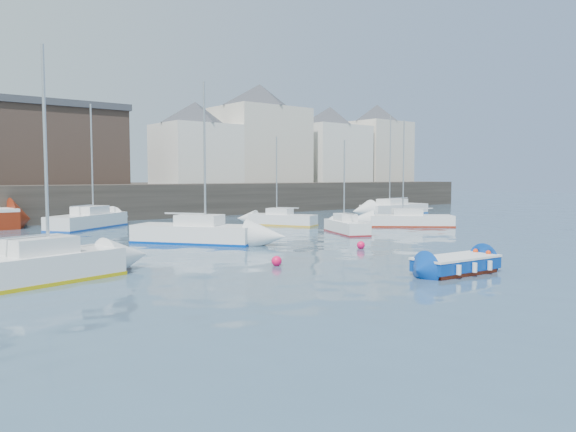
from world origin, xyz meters
TOP-DOWN VIEW (x-y plane):
  - water at (0.00, 0.00)m, footprint 220.00×220.00m
  - quay_wall at (0.00, 35.00)m, footprint 90.00×5.00m
  - land_strip at (0.00, 53.00)m, footprint 90.00×32.00m
  - bldg_east_a at (20.00, 42.00)m, footprint 13.36×13.36m
  - bldg_east_b at (31.00, 41.50)m, footprint 11.88×11.88m
  - bldg_east_c at (40.00, 41.50)m, footprint 11.14×11.14m
  - bldg_east_d at (11.00, 41.50)m, footprint 11.14×11.14m
  - warehouse at (-6.00, 43.00)m, footprint 16.40×10.40m
  - blue_dinghy at (-1.36, 0.09)m, footprint 3.69×2.02m
  - sailboat_a at (-14.52, 8.13)m, footprint 6.67×3.44m
  - sailboat_b at (-4.22, 15.04)m, footprint 5.78×6.91m
  - sailboat_c at (6.12, 13.50)m, footprint 3.17×4.83m
  - sailboat_d at (13.50, 14.18)m, footprint 5.91×5.54m
  - sailboat_f at (6.66, 20.90)m, footprint 3.77×5.36m
  - sailboat_g at (23.18, 23.94)m, footprint 7.63×2.47m
  - sailboat_h at (-5.74, 27.63)m, footprint 6.92×5.79m
  - buoy_near at (-5.53, 5.93)m, footprint 0.44×0.44m
  - buoy_mid at (1.23, 7.55)m, footprint 0.42×0.42m
  - buoy_far at (-1.04, 18.93)m, footprint 0.45×0.45m

SIDE VIEW (x-z plane):
  - water at x=0.00m, z-range 0.00..0.00m
  - buoy_near at x=-5.53m, z-range -0.22..0.22m
  - buoy_mid at x=1.23m, z-range -0.21..0.21m
  - buoy_far at x=-1.04m, z-range -0.23..0.23m
  - blue_dinghy at x=-1.36m, z-range 0.04..0.72m
  - sailboat_c at x=6.12m, z-range -2.58..3.51m
  - sailboat_f at x=6.66m, z-range -2.88..3.83m
  - sailboat_d at x=13.50m, z-range -3.44..4.39m
  - sailboat_g at x=23.18m, z-range -4.28..5.37m
  - sailboat_b at x=-4.22m, z-range -3.86..5.02m
  - sailboat_h at x=-5.74m, z-range -3.87..5.02m
  - sailboat_a at x=-14.52m, z-range -3.56..4.72m
  - land_strip at x=0.00m, z-range 0.00..2.80m
  - quay_wall at x=0.00m, z-range 0.00..3.00m
  - warehouse at x=-6.00m, z-range 2.82..10.42m
  - bldg_east_d at x=11.00m, z-range 2.89..11.84m
  - bldg_east_b at x=31.00m, z-range 2.89..12.84m
  - bldg_east_c at x=40.00m, z-range 2.90..13.85m
  - bldg_east_a at x=20.00m, z-range 2.91..14.71m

